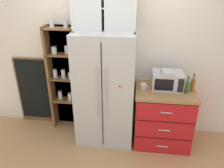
# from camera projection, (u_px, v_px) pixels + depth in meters

# --- Properties ---
(ground_plane) EXTENTS (10.72, 10.72, 0.00)m
(ground_plane) POSITION_uv_depth(u_px,v_px,m) (106.00, 136.00, 3.74)
(ground_plane) COLOR tan
(wall_back_cream) EXTENTS (5.01, 0.10, 2.55)m
(wall_back_cream) POSITION_uv_depth(u_px,v_px,m) (109.00, 56.00, 3.55)
(wall_back_cream) COLOR silver
(wall_back_cream) RESTS_ON ground
(refrigerator) EXTENTS (0.87, 0.66, 1.75)m
(refrigerator) POSITION_uv_depth(u_px,v_px,m) (105.00, 89.00, 3.40)
(refrigerator) COLOR #B7BABF
(refrigerator) RESTS_ON ground
(pantry_shelf_column) EXTENTS (0.53, 0.26, 1.87)m
(pantry_shelf_column) POSITION_uv_depth(u_px,v_px,m) (65.00, 76.00, 3.69)
(pantry_shelf_column) COLOR brown
(pantry_shelf_column) RESTS_ON ground
(counter_cabinet) EXTENTS (0.86, 0.68, 0.92)m
(counter_cabinet) POSITION_uv_depth(u_px,v_px,m) (163.00, 116.00, 3.47)
(counter_cabinet) COLOR red
(counter_cabinet) RESTS_ON ground
(microwave) EXTENTS (0.44, 0.33, 0.26)m
(microwave) POSITION_uv_depth(u_px,v_px,m) (167.00, 80.00, 3.26)
(microwave) COLOR #B7BABF
(microwave) RESTS_ON counter_cabinet
(coffee_maker) EXTENTS (0.17, 0.20, 0.31)m
(coffee_maker) POSITION_uv_depth(u_px,v_px,m) (167.00, 80.00, 3.21)
(coffee_maker) COLOR #B7B7BC
(coffee_maker) RESTS_ON counter_cabinet
(mug_cream) EXTENTS (0.12, 0.09, 0.08)m
(mug_cream) POSITION_uv_depth(u_px,v_px,m) (143.00, 86.00, 3.28)
(mug_cream) COLOR silver
(mug_cream) RESTS_ON counter_cabinet
(bottle_amber) EXTENTS (0.06, 0.06, 0.26)m
(bottle_amber) POSITION_uv_depth(u_px,v_px,m) (193.00, 84.00, 3.19)
(bottle_amber) COLOR brown
(bottle_amber) RESTS_ON counter_cabinet
(bottle_green) EXTENTS (0.06, 0.06, 0.25)m
(bottle_green) POSITION_uv_depth(u_px,v_px,m) (187.00, 86.00, 3.15)
(bottle_green) COLOR #285B33
(bottle_green) RESTS_ON counter_cabinet
(upper_cabinet) EXTENTS (0.84, 0.32, 0.61)m
(upper_cabinet) POSITION_uv_depth(u_px,v_px,m) (105.00, 7.00, 2.93)
(upper_cabinet) COLOR silver
(upper_cabinet) RESTS_ON refrigerator
(chalkboard_menu) EXTENTS (0.60, 0.04, 1.21)m
(chalkboard_menu) POSITION_uv_depth(u_px,v_px,m) (35.00, 91.00, 3.92)
(chalkboard_menu) COLOR brown
(chalkboard_menu) RESTS_ON ground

